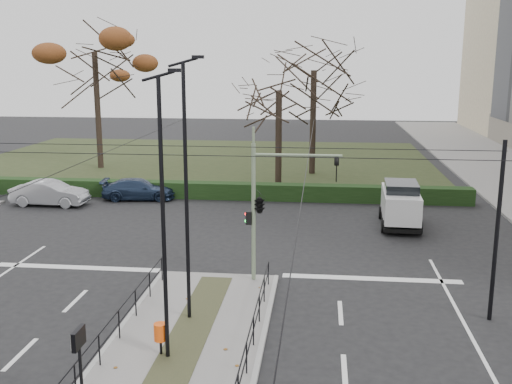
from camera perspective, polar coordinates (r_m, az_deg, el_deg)
ground at (r=19.56m, az=-6.05°, el=-13.11°), size 140.00×140.00×0.00m
median_island at (r=17.36m, az=-7.87°, el=-16.40°), size 4.40×15.00×0.14m
park at (r=50.90m, az=-5.06°, el=2.94°), size 38.00×26.00×0.10m
hedge at (r=38.00m, az=-9.00°, el=0.27°), size 38.00×1.00×1.00m
median_railing at (r=16.86m, az=-8.05°, el=-13.86°), size 4.14×13.24×0.92m
catenary at (r=19.88m, az=-5.29°, el=-2.16°), size 20.00×34.00×6.00m
traffic_light at (r=22.44m, az=0.55°, el=-0.96°), size 3.59×2.05×5.28m
litter_bin at (r=17.74m, az=-9.10°, el=-13.08°), size 0.37×0.37×0.95m
info_panel at (r=14.75m, az=-16.50°, el=-14.12°), size 0.13×0.60×2.30m
streetlamp_median_near at (r=16.39m, az=-8.78°, el=-2.44°), size 0.67×0.14×8.07m
streetlamp_median_far at (r=18.88m, az=-6.61°, el=0.15°), size 0.70×0.14×8.42m
parked_car_second at (r=37.38m, az=-19.05°, el=-0.10°), size 4.51×1.65×1.48m
parked_car_third at (r=37.56m, az=-11.12°, el=0.27°), size 4.64×2.34×1.29m
white_van at (r=31.68m, az=13.59°, el=-1.05°), size 2.15×4.36×2.32m
rust_tree at (r=48.33m, az=-15.14°, el=12.74°), size 8.21×8.21×11.75m
bare_tree_center at (r=44.49m, az=5.53°, el=10.76°), size 7.81×7.81×10.11m
bare_tree_near at (r=40.74m, az=2.20°, el=8.98°), size 6.38×6.38×8.41m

